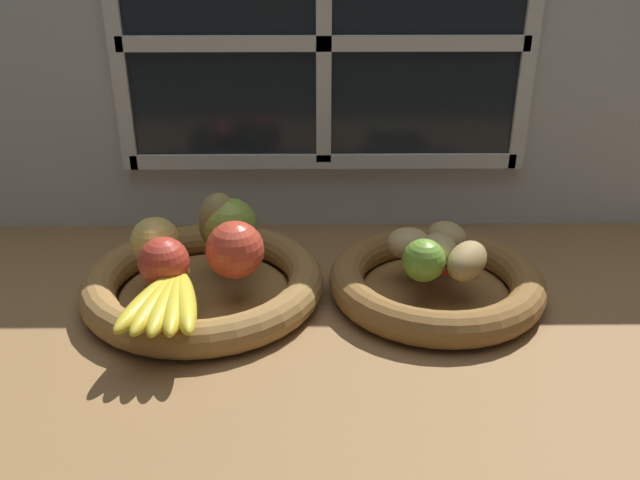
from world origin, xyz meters
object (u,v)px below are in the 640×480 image
object	(u,v)px
apple_green_back	(230,226)
potato_small	(467,260)
pear_brown	(219,222)
banana_bunch_front	(167,300)
potato_large	(438,251)
apple_red_front	(164,262)
chili_pepper	(442,270)
apple_golden_left	(155,242)
apple_red_right	(235,250)
fruit_bowl_left	(204,283)
fruit_bowl_right	(436,282)
potato_oblong	(409,243)
potato_back	(447,237)
lime_near	(424,260)

from	to	relation	value
apple_green_back	potato_small	xyz separation A→B (cm)	(32.15, -8.26, -1.53)
pear_brown	banana_bunch_front	distance (cm)	17.57
pear_brown	potato_large	bearing A→B (deg)	-9.94
apple_red_front	chili_pepper	xyz separation A→B (cm)	(36.40, 2.04, -2.47)
apple_golden_left	potato_small	world-z (taller)	apple_golden_left
apple_red_right	potato_small	xyz separation A→B (cm)	(30.62, -0.59, -1.43)
fruit_bowl_left	pear_brown	xyz separation A→B (cm)	(1.91, 5.33, 6.98)
fruit_bowl_right	chili_pepper	distance (cm)	4.51
apple_golden_left	potato_oblong	bearing A→B (deg)	3.00
potato_back	fruit_bowl_left	bearing A→B (deg)	-172.57
pear_brown	potato_small	xyz separation A→B (cm)	(33.67, -8.59, -1.93)
fruit_bowl_left	potato_back	world-z (taller)	potato_back
apple_golden_left	potato_oblong	distance (cm)	35.06
pear_brown	banana_bunch_front	world-z (taller)	pear_brown
fruit_bowl_left	apple_red_right	world-z (taller)	apple_red_right
apple_red_front	apple_golden_left	bearing A→B (deg)	111.53
banana_bunch_front	potato_large	world-z (taller)	potato_large
apple_green_back	potato_back	world-z (taller)	apple_green_back
potato_oblong	potato_back	bearing A→B (deg)	15.95
potato_large	chili_pepper	bearing A→B (deg)	-87.72
apple_golden_left	apple_red_front	xyz separation A→B (cm)	(2.37, -6.00, -0.11)
fruit_bowl_right	apple_green_back	distance (cm)	30.05
potato_back	potato_small	world-z (taller)	potato_small
fruit_bowl_left	apple_red_front	distance (cm)	8.67
lime_near	potato_large	bearing A→B (deg)	56.31
fruit_bowl_right	lime_near	world-z (taller)	lime_near
fruit_bowl_left	apple_green_back	world-z (taller)	apple_green_back
apple_golden_left	apple_red_right	world-z (taller)	apple_red_right
fruit_bowl_right	apple_green_back	xyz separation A→B (cm)	(-28.90, 5.00, 6.57)
potato_small	potato_oblong	bearing A→B (deg)	138.58
fruit_bowl_left	potato_back	distance (cm)	34.97
pear_brown	potato_back	world-z (taller)	pear_brown
apple_red_front	banana_bunch_front	world-z (taller)	apple_red_front
apple_red_right	potato_large	xyz separation A→B (cm)	(27.36, 2.67, -1.58)
banana_bunch_front	potato_large	size ratio (longest dim) A/B	2.59
banana_bunch_front	potato_back	world-z (taller)	potato_back
banana_bunch_front	potato_large	bearing A→B (deg)	18.20
fruit_bowl_left	banana_bunch_front	size ratio (longest dim) A/B	2.04
apple_green_back	chili_pepper	bearing A→B (deg)	-15.31
apple_green_back	potato_oblong	world-z (taller)	apple_green_back
apple_red_right	lime_near	distance (cm)	24.78
chili_pepper	potato_back	bearing A→B (deg)	96.81
apple_golden_left	lime_near	size ratio (longest dim) A/B	1.19
pear_brown	fruit_bowl_right	bearing A→B (deg)	-9.94
apple_red_front	potato_large	world-z (taller)	apple_red_front
apple_golden_left	potato_back	xyz separation A→B (cm)	(40.69, 3.46, -1.21)
potato_back	lime_near	size ratio (longest dim) A/B	1.14
fruit_bowl_left	apple_red_right	bearing A→B (deg)	-28.33
lime_near	apple_golden_left	bearing A→B (deg)	172.15
potato_small	pear_brown	bearing A→B (deg)	165.69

